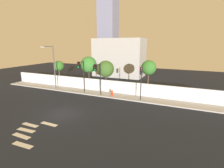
% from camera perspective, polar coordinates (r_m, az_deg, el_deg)
% --- Properties ---
extents(ground_plane, '(80.00, 80.00, 0.00)m').
position_cam_1_polar(ground_plane, '(19.18, -16.07, -9.65)').
color(ground_plane, '#1C212D').
extents(sidewalk, '(36.00, 2.40, 0.15)m').
position_cam_1_polar(sidewalk, '(25.55, -4.26, -3.21)').
color(sidewalk, '#AFAFAF').
rests_on(sidewalk, ground).
extents(perimeter_wall, '(36.00, 0.18, 1.80)m').
position_cam_1_polar(perimeter_wall, '(26.40, -2.98, -0.46)').
color(perimeter_wall, silver).
rests_on(perimeter_wall, sidewalk).
extents(crosswalk_marking, '(3.98, 3.89, 0.01)m').
position_cam_1_polar(crosswalk_marking, '(16.65, -25.63, -14.11)').
color(crosswalk_marking, silver).
rests_on(crosswalk_marking, ground).
extents(traffic_light_left, '(0.58, 1.70, 4.55)m').
position_cam_1_polar(traffic_light_left, '(21.09, 9.74, 2.66)').
color(traffic_light_left, black).
rests_on(traffic_light_left, sidewalk).
extents(traffic_light_center, '(0.41, 1.69, 4.79)m').
position_cam_1_polar(traffic_light_center, '(24.68, -10.31, 4.55)').
color(traffic_light_center, black).
rests_on(traffic_light_center, sidewalk).
extents(traffic_light_right, '(0.34, 1.68, 4.55)m').
position_cam_1_polar(traffic_light_right, '(23.29, -4.79, 3.80)').
color(traffic_light_right, black).
rests_on(traffic_light_right, sidewalk).
extents(street_lamp_curbside, '(0.62, 2.16, 6.86)m').
position_cam_1_polar(street_lamp_curbside, '(28.74, -19.24, 6.38)').
color(street_lamp_curbside, '#4C4C51').
rests_on(street_lamp_curbside, sidewalk).
extents(fire_hydrant, '(0.44, 0.26, 0.84)m').
position_cam_1_polar(fire_hydrant, '(23.93, 0.01, -3.00)').
color(fire_hydrant, red).
rests_on(fire_hydrant, sidewalk).
extents(roadside_tree_leftmost, '(1.83, 1.83, 4.39)m').
position_cam_1_polar(roadside_tree_leftmost, '(31.99, -17.42, 5.71)').
color(roadside_tree_leftmost, brown).
rests_on(roadside_tree_leftmost, ground).
extents(roadside_tree_midleft, '(2.64, 2.64, 5.34)m').
position_cam_1_polar(roadside_tree_midleft, '(28.20, -7.82, 6.44)').
color(roadside_tree_midleft, brown).
rests_on(roadside_tree_midleft, ground).
extents(roadside_tree_midright, '(2.60, 2.60, 4.80)m').
position_cam_1_polar(roadside_tree_midright, '(26.77, -2.10, 5.07)').
color(roadside_tree_midright, brown).
rests_on(roadside_tree_midright, ground).
extents(roadside_tree_rightmost, '(2.08, 2.08, 5.12)m').
position_cam_1_polar(roadside_tree_rightmost, '(24.52, 12.20, 5.35)').
color(roadside_tree_rightmost, brown).
rests_on(roadside_tree_rightmost, ground).
extents(low_building_distant, '(11.22, 6.00, 8.55)m').
position_cam_1_polar(low_building_distant, '(39.74, 2.43, 8.86)').
color(low_building_distant, '#B1B1B1').
rests_on(low_building_distant, ground).
extents(tower_on_skyline, '(5.09, 5.00, 32.94)m').
position_cam_1_polar(tower_on_skyline, '(54.78, -1.32, 22.86)').
color(tower_on_skyline, slate).
rests_on(tower_on_skyline, ground).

